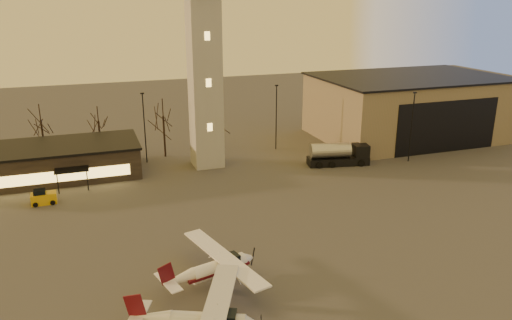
{
  "coord_description": "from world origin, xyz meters",
  "views": [
    {
      "loc": [
        -15.7,
        -35.77,
        22.57
      ],
      "look_at": [
        1.36,
        13.0,
        5.78
      ],
      "focal_mm": 35.0,
      "sensor_mm": 36.0,
      "label": 1
    }
  ],
  "objects_px": {
    "terminal": "(40,162)",
    "hangar": "(408,106)",
    "control_tower": "(204,48)",
    "cessna_rear": "(220,270)",
    "fuel_truck": "(338,156)",
    "service_cart": "(43,198)"
  },
  "relations": [
    {
      "from": "cessna_rear",
      "to": "service_cart",
      "type": "bearing_deg",
      "value": 108.33
    },
    {
      "from": "terminal",
      "to": "fuel_truck",
      "type": "distance_m",
      "value": 40.34
    },
    {
      "from": "service_cart",
      "to": "cessna_rear",
      "type": "bearing_deg",
      "value": -58.49
    },
    {
      "from": "cessna_rear",
      "to": "terminal",
      "type": "bearing_deg",
      "value": 101.01
    },
    {
      "from": "terminal",
      "to": "cessna_rear",
      "type": "distance_m",
      "value": 35.82
    },
    {
      "from": "hangar",
      "to": "fuel_truck",
      "type": "bearing_deg",
      "value": -151.63
    },
    {
      "from": "terminal",
      "to": "hangar",
      "type": "bearing_deg",
      "value": 1.97
    },
    {
      "from": "control_tower",
      "to": "hangar",
      "type": "xyz_separation_m",
      "value": [
        36.0,
        3.98,
        -11.17
      ]
    },
    {
      "from": "terminal",
      "to": "service_cart",
      "type": "bearing_deg",
      "value": -85.63
    },
    {
      "from": "cessna_rear",
      "to": "fuel_truck",
      "type": "xyz_separation_m",
      "value": [
        24.0,
        24.29,
        0.17
      ]
    },
    {
      "from": "hangar",
      "to": "terminal",
      "type": "bearing_deg",
      "value": -178.03
    },
    {
      "from": "terminal",
      "to": "fuel_truck",
      "type": "bearing_deg",
      "value": -11.4
    },
    {
      "from": "control_tower",
      "to": "terminal",
      "type": "xyz_separation_m",
      "value": [
        -21.99,
        1.98,
        -14.17
      ]
    },
    {
      "from": "fuel_truck",
      "to": "service_cart",
      "type": "height_order",
      "value": "fuel_truck"
    },
    {
      "from": "hangar",
      "to": "cessna_rear",
      "type": "xyz_separation_m",
      "value": [
        -42.46,
        -34.26,
        -4.06
      ]
    },
    {
      "from": "hangar",
      "to": "terminal",
      "type": "relative_size",
      "value": 1.2
    },
    {
      "from": "control_tower",
      "to": "cessna_rear",
      "type": "height_order",
      "value": "control_tower"
    },
    {
      "from": "fuel_truck",
      "to": "service_cart",
      "type": "bearing_deg",
      "value": -166.52
    },
    {
      "from": "cessna_rear",
      "to": "service_cart",
      "type": "height_order",
      "value": "cessna_rear"
    },
    {
      "from": "terminal",
      "to": "service_cart",
      "type": "height_order",
      "value": "terminal"
    },
    {
      "from": "fuel_truck",
      "to": "service_cart",
      "type": "relative_size",
      "value": 3.21
    },
    {
      "from": "fuel_truck",
      "to": "service_cart",
      "type": "xyz_separation_m",
      "value": [
        -38.81,
        -1.51,
        -0.6
      ]
    }
  ]
}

